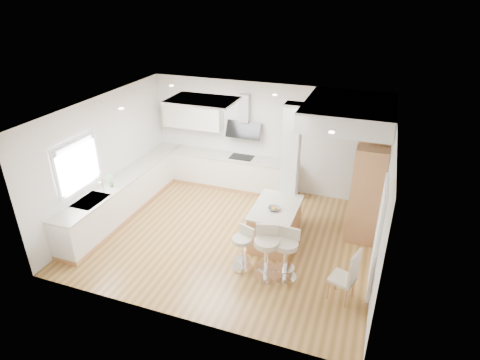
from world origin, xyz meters
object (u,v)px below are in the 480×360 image
at_px(bar_stool_c, 286,252).
at_px(peninsula, 275,224).
at_px(bar_stool_a, 243,246).
at_px(dining_chair, 348,275).
at_px(bar_stool_b, 266,250).

bearing_deg(bar_stool_c, peninsula, 119.79).
xyz_separation_m(peninsula, bar_stool_c, (0.50, -1.08, 0.15)).
distance_m(bar_stool_a, dining_chair, 1.99).
bearing_deg(peninsula, bar_stool_a, -107.46).
height_order(bar_stool_a, bar_stool_c, bar_stool_c).
relative_size(bar_stool_b, dining_chair, 1.03).
height_order(bar_stool_c, dining_chair, dining_chair).
distance_m(bar_stool_c, dining_chair, 1.16).
relative_size(bar_stool_b, bar_stool_c, 1.05).
distance_m(bar_stool_a, bar_stool_b, 0.52).
height_order(bar_stool_a, bar_stool_b, bar_stool_b).
xyz_separation_m(peninsula, bar_stool_a, (-0.34, -1.08, 0.07)).
xyz_separation_m(bar_stool_b, dining_chair, (1.47, -0.13, -0.05)).
distance_m(peninsula, bar_stool_c, 1.20).
xyz_separation_m(bar_stool_a, bar_stool_c, (0.84, 0.00, 0.07)).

